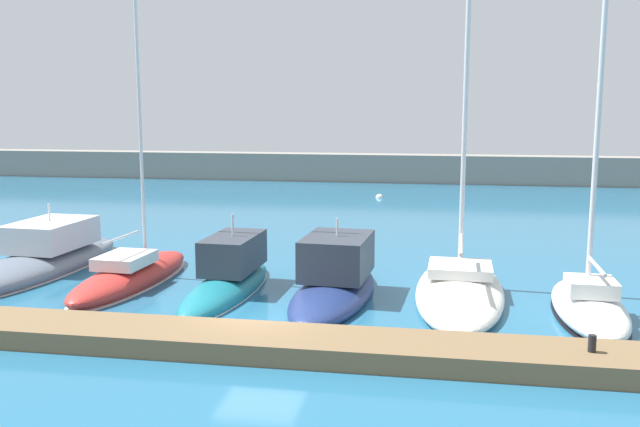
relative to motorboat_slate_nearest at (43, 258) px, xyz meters
name	(u,v)px	position (x,y,z in m)	size (l,w,h in m)	color
ground_plane	(260,327)	(10.69, -5.67, -0.49)	(120.00, 120.00, 0.00)	#236084
dock_pier	(240,341)	(10.69, -7.76, -0.20)	(26.67, 2.13, 0.57)	brown
breakwater_seawall	(378,168)	(10.69, 35.88, 0.75)	(108.00, 2.41, 2.47)	gray
motorboat_slate_nearest	(43,258)	(0.00, 0.00, 0.00)	(3.56, 10.61, 3.01)	slate
sailboat_red_second	(131,274)	(4.55, -1.47, -0.10)	(2.70, 8.30, 15.77)	#B72D28
motorboat_teal_third	(229,278)	(8.53, -1.89, 0.00)	(2.29, 7.89, 3.18)	#19707F
motorboat_navy_fourth	(335,280)	(12.46, -1.94, 0.13)	(3.05, 8.00, 3.12)	navy
sailboat_ivory_fifth	(460,286)	(16.80, -1.20, -0.10)	(3.34, 9.57, 17.97)	silver
sailboat_white_sixth	(589,302)	(20.82, -2.80, -0.01)	(2.31, 6.62, 14.27)	white
mooring_buoy_white	(379,198)	(11.74, 24.93, -0.49)	(0.55, 0.55, 0.55)	white
dock_bollard	(592,343)	(19.86, -7.76, 0.30)	(0.20, 0.20, 0.44)	black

